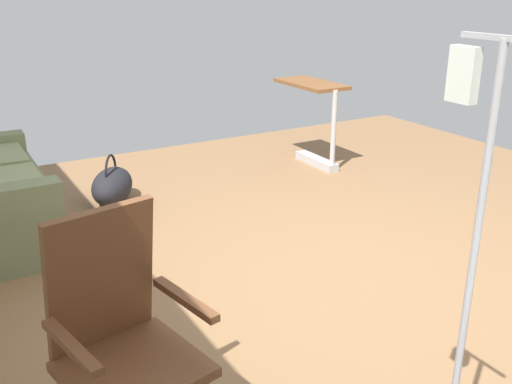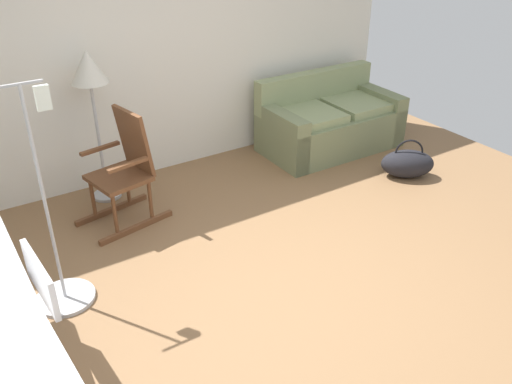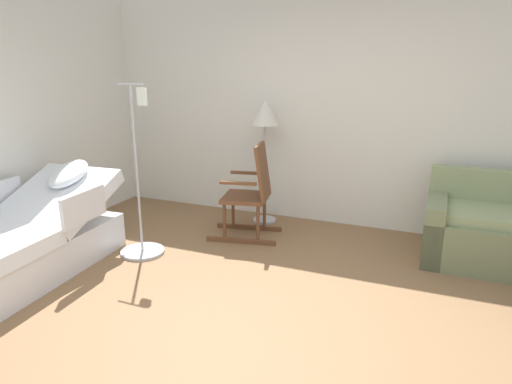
{
  "view_description": "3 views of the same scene",
  "coord_description": "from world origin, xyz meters",
  "px_view_note": "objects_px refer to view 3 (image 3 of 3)",
  "views": [
    {
      "loc": [
        -2.54,
        2.12,
        1.83
      ],
      "look_at": [
        -0.11,
        0.71,
        0.79
      ],
      "focal_mm": 40.92,
      "sensor_mm": 36.0,
      "label": 1
    },
    {
      "loc": [
        -2.04,
        -2.7,
        2.72
      ],
      "look_at": [
        -0.01,
        0.46,
        0.62
      ],
      "focal_mm": 38.25,
      "sensor_mm": 36.0,
      "label": 2
    },
    {
      "loc": [
        1.18,
        -2.75,
        1.88
      ],
      "look_at": [
        -0.19,
        0.59,
        0.84
      ],
      "focal_mm": 31.89,
      "sensor_mm": 36.0,
      "label": 3
    }
  ],
  "objects_px": {
    "rocking_chair": "(252,193)",
    "floor_lamp": "(265,120)",
    "iv_pole": "(142,230)",
    "hospital_bed": "(18,247)"
  },
  "relations": [
    {
      "from": "rocking_chair",
      "to": "floor_lamp",
      "type": "relative_size",
      "value": 0.71
    },
    {
      "from": "rocking_chair",
      "to": "iv_pole",
      "type": "height_order",
      "value": "iv_pole"
    },
    {
      "from": "floor_lamp",
      "to": "iv_pole",
      "type": "height_order",
      "value": "iv_pole"
    },
    {
      "from": "rocking_chair",
      "to": "floor_lamp",
      "type": "distance_m",
      "value": 0.89
    },
    {
      "from": "iv_pole",
      "to": "hospital_bed",
      "type": "bearing_deg",
      "value": -128.74
    },
    {
      "from": "hospital_bed",
      "to": "floor_lamp",
      "type": "bearing_deg",
      "value": 56.32
    },
    {
      "from": "rocking_chair",
      "to": "floor_lamp",
      "type": "height_order",
      "value": "floor_lamp"
    },
    {
      "from": "hospital_bed",
      "to": "iv_pole",
      "type": "height_order",
      "value": "iv_pole"
    },
    {
      "from": "floor_lamp",
      "to": "iv_pole",
      "type": "distance_m",
      "value": 1.86
    },
    {
      "from": "hospital_bed",
      "to": "rocking_chair",
      "type": "bearing_deg",
      "value": 48.06
    }
  ]
}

